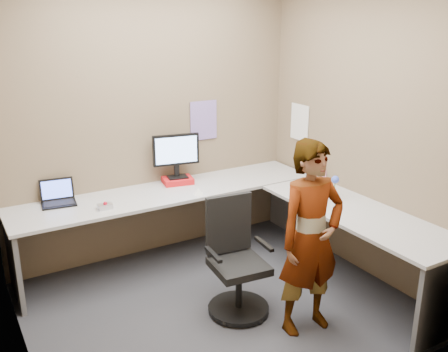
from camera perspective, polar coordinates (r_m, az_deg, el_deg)
ground at (r=4.32m, az=-0.44°, el=-14.66°), size 3.00×3.00×0.00m
wall_back at (r=4.91m, az=-8.12°, el=6.26°), size 3.00×0.00×3.00m
wall_right at (r=4.68m, az=15.70°, el=5.20°), size 0.00×2.70×2.70m
wall_left at (r=3.32m, az=-23.52°, el=-0.74°), size 0.00×2.70×2.70m
desk at (r=4.55m, az=1.89°, el=-4.59°), size 2.98×2.58×0.73m
paper_ream at (r=4.98m, az=-5.31°, el=-0.51°), size 0.32×0.26×0.06m
monitor at (r=4.92m, az=-5.49°, el=2.72°), size 0.46×0.17×0.44m
laptop at (r=4.68m, az=-18.45°, el=-2.33°), size 0.32×0.28×0.21m
trackball_mouse at (r=4.43m, az=-13.43°, el=-3.37°), size 0.12×0.08×0.07m
origami at (r=4.67m, az=-2.94°, el=-1.73°), size 0.10×0.10×0.06m
stapler at (r=5.06m, az=10.34°, el=-0.45°), size 0.16×0.08×0.05m
flower at (r=4.63m, az=12.57°, el=-0.83°), size 0.07×0.07×0.22m
calendar_purple at (r=5.14m, az=-2.35°, el=6.37°), size 0.30×0.01×0.40m
calendar_white at (r=5.34m, az=8.63°, el=6.08°), size 0.01×0.28×0.38m
sticky_note_a at (r=5.16m, az=10.91°, el=2.09°), size 0.01×0.07×0.07m
sticky_note_b at (r=5.23m, az=10.47°, el=0.85°), size 0.01×0.07×0.07m
sticky_note_c at (r=5.15m, az=11.32°, el=0.30°), size 0.01×0.07×0.07m
sticky_note_d at (r=5.27m, az=9.82°, el=2.16°), size 0.01×0.07×0.07m
office_chair at (r=4.10m, az=1.36°, el=-10.35°), size 0.51×0.50×0.94m
person at (r=3.78m, az=9.88°, el=-7.05°), size 0.56×0.38×1.50m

